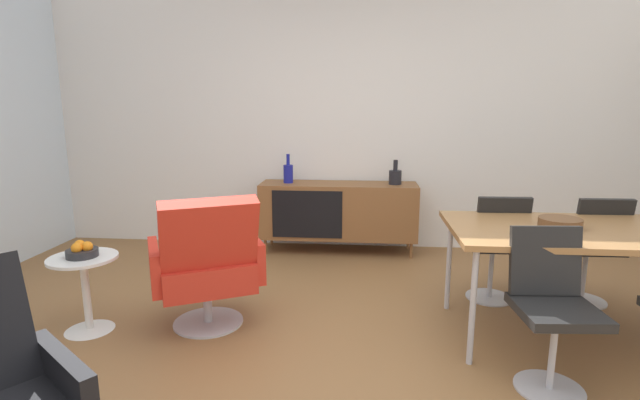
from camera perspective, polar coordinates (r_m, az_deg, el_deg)
name	(u,v)px	position (r m, az deg, el deg)	size (l,w,h in m)	color
ground_plane	(330,371)	(2.87, 1.20, -20.04)	(8.32, 8.32, 0.00)	olive
wall_back	(348,116)	(5.05, 3.39, 10.18)	(6.80, 0.12, 2.80)	white
sideboard	(338,210)	(4.87, 2.21, -1.25)	(1.60, 0.45, 0.72)	brown
vase_cobalt	(288,173)	(4.86, -3.87, 3.29)	(0.10, 0.10, 0.30)	navy
vase_sculptural_dark	(395,176)	(4.81, 9.09, 2.84)	(0.13, 0.13, 0.25)	black
dining_table	(579,235)	(3.39, 28.88, -3.73)	(1.60, 0.90, 0.74)	olive
wooden_bowl_on_table	(560,223)	(3.35, 27.06, -2.47)	(0.26, 0.26, 0.06)	brown
dining_chair_back_left	(496,243)	(3.84, 20.49, -4.92)	(0.42, 0.44, 0.86)	black
dining_chair_front_left	(552,303)	(2.83, 26.27, -11.12)	(0.43, 0.45, 0.86)	black
dining_chair_back_right	(592,246)	(4.08, 30.03, -4.81)	(0.41, 0.43, 0.86)	black
lounge_chair_red	(207,262)	(3.27, -13.54, -7.37)	(0.87, 0.85, 0.95)	red
side_table_round	(85,285)	(3.56, -26.53, -9.20)	(0.44, 0.44, 0.52)	white
fruit_bowl	(82,251)	(3.48, -26.88, -5.51)	(0.20, 0.20, 0.11)	#262628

